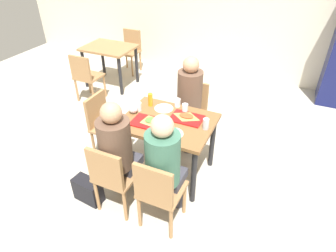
# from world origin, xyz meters

# --- Properties ---
(ground_plane) EXTENTS (10.00, 10.00, 0.02)m
(ground_plane) POSITION_xyz_m (0.00, 0.00, -0.01)
(ground_plane) COLOR #B2AD9E
(back_wall) EXTENTS (10.00, 0.10, 2.80)m
(back_wall) POSITION_xyz_m (0.00, 3.20, 1.40)
(back_wall) COLOR beige
(back_wall) RESTS_ON ground_plane
(main_table) EXTENTS (1.01, 0.77, 0.75)m
(main_table) POSITION_xyz_m (0.00, 0.00, 0.64)
(main_table) COLOR brown
(main_table) RESTS_ON ground_plane
(chair_near_left) EXTENTS (0.40, 0.40, 0.84)m
(chair_near_left) POSITION_xyz_m (-0.25, -0.77, 0.49)
(chair_near_left) COLOR #9E7247
(chair_near_left) RESTS_ON ground_plane
(chair_near_right) EXTENTS (0.40, 0.40, 0.84)m
(chair_near_right) POSITION_xyz_m (0.25, -0.77, 0.49)
(chair_near_right) COLOR #9E7247
(chair_near_right) RESTS_ON ground_plane
(chair_far_side) EXTENTS (0.40, 0.40, 0.84)m
(chair_far_side) POSITION_xyz_m (0.00, 0.77, 0.49)
(chair_far_side) COLOR #9E7247
(chair_far_side) RESTS_ON ground_plane
(chair_left_end) EXTENTS (0.40, 0.40, 0.84)m
(chair_left_end) POSITION_xyz_m (-0.89, 0.00, 0.49)
(chair_left_end) COLOR #9E7247
(chair_left_end) RESTS_ON ground_plane
(person_in_red) EXTENTS (0.32, 0.42, 1.25)m
(person_in_red) POSITION_xyz_m (-0.25, -0.63, 0.74)
(person_in_red) COLOR #383842
(person_in_red) RESTS_ON ground_plane
(person_in_brown_jacket) EXTENTS (0.32, 0.42, 1.25)m
(person_in_brown_jacket) POSITION_xyz_m (0.25, -0.63, 0.74)
(person_in_brown_jacket) COLOR #383842
(person_in_brown_jacket) RESTS_ON ground_plane
(person_far_side) EXTENTS (0.32, 0.42, 1.25)m
(person_far_side) POSITION_xyz_m (-0.00, 0.63, 0.74)
(person_far_side) COLOR #383842
(person_far_side) RESTS_ON ground_plane
(tray_red_near) EXTENTS (0.37, 0.27, 0.02)m
(tray_red_near) POSITION_xyz_m (-0.18, -0.14, 0.76)
(tray_red_near) COLOR #B21414
(tray_red_near) RESTS_ON main_table
(tray_red_far) EXTENTS (0.36, 0.26, 0.02)m
(tray_red_far) POSITION_xyz_m (0.18, 0.12, 0.76)
(tray_red_far) COLOR #B21414
(tray_red_far) RESTS_ON main_table
(paper_plate_center) EXTENTS (0.22, 0.22, 0.01)m
(paper_plate_center) POSITION_xyz_m (-0.15, 0.21, 0.75)
(paper_plate_center) COLOR white
(paper_plate_center) RESTS_ON main_table
(paper_plate_near_edge) EXTENTS (0.22, 0.22, 0.01)m
(paper_plate_near_edge) POSITION_xyz_m (0.15, -0.21, 0.75)
(paper_plate_near_edge) COLOR white
(paper_plate_near_edge) RESTS_ON main_table
(pizza_slice_a) EXTENTS (0.24, 0.24, 0.02)m
(pizza_slice_a) POSITION_xyz_m (-0.16, -0.11, 0.77)
(pizza_slice_a) COLOR tan
(pizza_slice_a) RESTS_ON tray_red_near
(pizza_slice_b) EXTENTS (0.25, 0.17, 0.02)m
(pizza_slice_b) POSITION_xyz_m (0.17, 0.13, 0.77)
(pizza_slice_b) COLOR #C68C47
(pizza_slice_b) RESTS_ON tray_red_far
(plastic_cup_a) EXTENTS (0.07, 0.07, 0.10)m
(plastic_cup_a) POSITION_xyz_m (-0.03, 0.33, 0.80)
(plastic_cup_a) COLOR white
(plastic_cup_a) RESTS_ON main_table
(plastic_cup_b) EXTENTS (0.07, 0.07, 0.10)m
(plastic_cup_b) POSITION_xyz_m (0.03, -0.33, 0.80)
(plastic_cup_b) COLOR white
(plastic_cup_b) RESTS_ON main_table
(plastic_cup_c) EXTENTS (0.07, 0.07, 0.10)m
(plastic_cup_c) POSITION_xyz_m (-0.40, 0.06, 0.80)
(plastic_cup_c) COLOR white
(plastic_cup_c) RESTS_ON main_table
(plastic_cup_d) EXTENTS (0.07, 0.07, 0.10)m
(plastic_cup_d) POSITION_xyz_m (0.10, 0.25, 0.80)
(plastic_cup_d) COLOR white
(plastic_cup_d) RESTS_ON main_table
(soda_can) EXTENTS (0.07, 0.07, 0.12)m
(soda_can) POSITION_xyz_m (0.43, 0.02, 0.81)
(soda_can) COLOR #B7BCC6
(soda_can) RESTS_ON main_table
(condiment_bottle) EXTENTS (0.06, 0.06, 0.16)m
(condiment_bottle) POSITION_xyz_m (-0.33, 0.21, 0.83)
(condiment_bottle) COLOR orange
(condiment_bottle) RESTS_ON main_table
(foil_bundle) EXTENTS (0.10, 0.10, 0.10)m
(foil_bundle) POSITION_xyz_m (-0.43, -0.02, 0.80)
(foil_bundle) COLOR silver
(foil_bundle) RESTS_ON main_table
(handbag) EXTENTS (0.33, 0.19, 0.28)m
(handbag) POSITION_xyz_m (-0.60, -0.79, 0.14)
(handbag) COLOR black
(handbag) RESTS_ON ground_plane
(background_table) EXTENTS (0.90, 0.70, 0.75)m
(background_table) POSITION_xyz_m (-2.00, 1.79, 0.62)
(background_table) COLOR #9E7247
(background_table) RESTS_ON ground_plane
(background_chair_near) EXTENTS (0.40, 0.40, 0.84)m
(background_chair_near) POSITION_xyz_m (-2.00, 1.06, 0.49)
(background_chair_near) COLOR #9E7247
(background_chair_near) RESTS_ON ground_plane
(background_chair_far) EXTENTS (0.40, 0.40, 0.84)m
(background_chair_far) POSITION_xyz_m (-2.00, 2.53, 0.49)
(background_chair_far) COLOR #9E7247
(background_chair_far) RESTS_ON ground_plane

